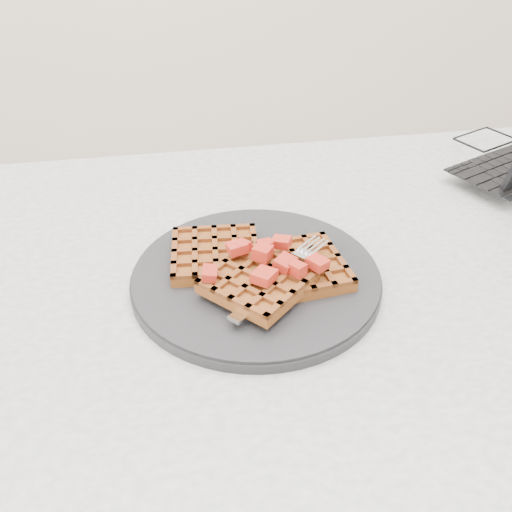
% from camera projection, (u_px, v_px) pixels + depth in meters
% --- Properties ---
extents(table, '(1.20, 0.80, 0.75)m').
position_uv_depth(table, '(366.00, 339.00, 0.78)').
color(table, silver).
rests_on(table, ground).
extents(plate, '(0.30, 0.30, 0.02)m').
position_uv_depth(plate, '(256.00, 277.00, 0.69)').
color(plate, black).
rests_on(plate, table).
extents(waffles, '(0.21, 0.20, 0.03)m').
position_uv_depth(waffles, '(257.00, 266.00, 0.68)').
color(waffles, brown).
rests_on(waffles, plate).
extents(strawberry_pile, '(0.15, 0.15, 0.02)m').
position_uv_depth(strawberry_pile, '(256.00, 246.00, 0.67)').
color(strawberry_pile, maroon).
rests_on(strawberry_pile, waffles).
extents(fork, '(0.15, 0.14, 0.02)m').
position_uv_depth(fork, '(287.00, 280.00, 0.66)').
color(fork, silver).
rests_on(fork, plate).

